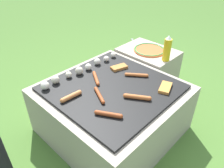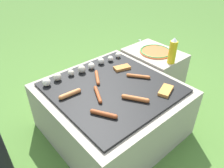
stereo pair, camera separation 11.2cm
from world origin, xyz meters
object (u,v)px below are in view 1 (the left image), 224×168
at_px(plate_colorful, 149,50).
at_px(fork_utensil, 135,43).
at_px(sausage_front_center, 96,78).
at_px(condiment_bottle, 167,49).

bearing_deg(plate_colorful, fork_utensil, 77.83).
distance_m(sausage_front_center, plate_colorful, 0.64).
bearing_deg(plate_colorful, condiment_bottle, -105.42).
distance_m(plate_colorful, fork_utensil, 0.20).
bearing_deg(fork_utensil, condiment_bottle, -103.84).
relative_size(plate_colorful, fork_utensil, 1.42).
xyz_separation_m(plate_colorful, condiment_bottle, (-0.06, -0.20, 0.09)).
bearing_deg(fork_utensil, sausage_front_center, -164.20).
distance_m(sausage_front_center, condiment_bottle, 0.63).
xyz_separation_m(plate_colorful, fork_utensil, (0.04, 0.19, -0.01)).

